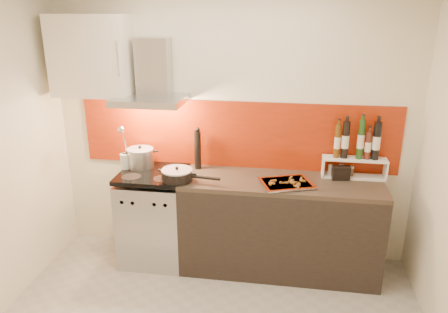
% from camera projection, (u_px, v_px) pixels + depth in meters
% --- Properties ---
extents(back_wall, '(3.40, 0.02, 2.60)m').
position_uv_depth(back_wall, '(231.00, 126.00, 4.12)').
color(back_wall, silver).
rests_on(back_wall, ground).
extents(backsplash, '(3.00, 0.02, 0.64)m').
position_uv_depth(backsplash, '(236.00, 135.00, 4.13)').
color(backsplash, maroon).
rests_on(backsplash, back_wall).
extents(range_stove, '(0.60, 0.60, 0.91)m').
position_uv_depth(range_stove, '(155.00, 217.00, 4.22)').
color(range_stove, '#B7B7BA').
rests_on(range_stove, ground).
extents(counter, '(1.80, 0.60, 0.90)m').
position_uv_depth(counter, '(280.00, 225.00, 4.04)').
color(counter, black).
rests_on(counter, ground).
extents(range_hood, '(0.62, 0.50, 0.61)m').
position_uv_depth(range_hood, '(152.00, 80.00, 3.92)').
color(range_hood, '#B7B7BA').
rests_on(range_hood, back_wall).
extents(upper_cabinet, '(0.70, 0.35, 0.72)m').
position_uv_depth(upper_cabinet, '(92.00, 56.00, 3.92)').
color(upper_cabinet, white).
rests_on(upper_cabinet, back_wall).
extents(stock_pot, '(0.25, 0.25, 0.22)m').
position_uv_depth(stock_pot, '(141.00, 158.00, 4.16)').
color(stock_pot, '#B7B7BA').
rests_on(stock_pot, range_stove).
extents(saute_pan, '(0.54, 0.28, 0.13)m').
position_uv_depth(saute_pan, '(178.00, 175.00, 3.86)').
color(saute_pan, black).
rests_on(saute_pan, range_stove).
extents(utensil_jar, '(0.09, 0.14, 0.44)m').
position_uv_depth(utensil_jar, '(125.00, 157.00, 4.11)').
color(utensil_jar, silver).
rests_on(utensil_jar, range_stove).
extents(pepper_mill, '(0.06, 0.06, 0.41)m').
position_uv_depth(pepper_mill, '(198.00, 149.00, 4.12)').
color(pepper_mill, black).
rests_on(pepper_mill, counter).
extents(step_shelf, '(0.57, 0.15, 0.54)m').
position_uv_depth(step_shelf, '(356.00, 152.00, 3.89)').
color(step_shelf, white).
rests_on(step_shelf, counter).
extents(caddy_box, '(0.16, 0.09, 0.13)m').
position_uv_depth(caddy_box, '(341.00, 173.00, 3.89)').
color(caddy_box, black).
rests_on(caddy_box, counter).
extents(baking_tray, '(0.53, 0.47, 0.03)m').
position_uv_depth(baking_tray, '(287.00, 183.00, 3.79)').
color(baking_tray, silver).
rests_on(baking_tray, counter).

